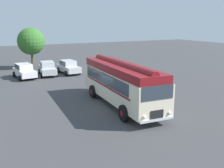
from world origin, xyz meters
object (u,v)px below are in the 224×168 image
Objects in this scene: vintage_bus at (121,82)px; car_mid_left at (48,68)px; car_mid_right at (68,67)px; car_near_left at (24,71)px.

car_mid_left is at bearing 97.73° from vintage_bus.
vintage_bus is 14.50m from car_mid_right.
vintage_bus is at bearing -92.47° from car_mid_right.
vintage_bus reaches higher than car_mid_left.
car_near_left is at bearing -171.43° from car_mid_left.
car_near_left and car_mid_right have the same top height.
vintage_bus is 15.02m from car_near_left.
car_near_left is 1.01× the size of car_mid_right.
car_mid_left and car_mid_right have the same top height.
car_mid_left is (2.81, 0.42, 0.00)m from car_near_left.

